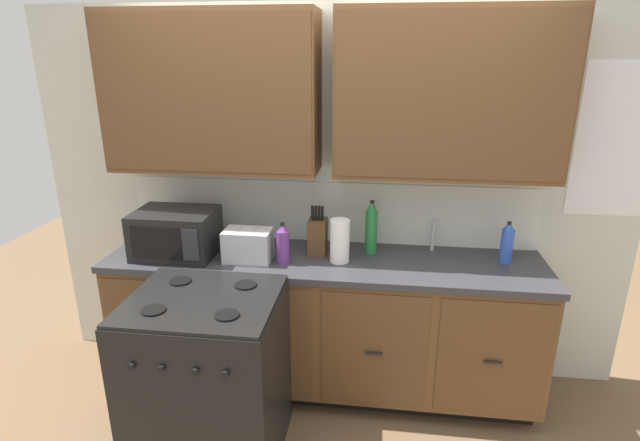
{
  "coord_description": "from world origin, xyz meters",
  "views": [
    {
      "loc": [
        0.34,
        -2.45,
        2.1
      ],
      "look_at": [
        -0.02,
        0.27,
        1.17
      ],
      "focal_mm": 27.73,
      "sensor_mm": 36.0,
      "label": 1
    }
  ],
  "objects_px": {
    "stove_range": "(209,377)",
    "bottle_blue": "(507,243)",
    "paper_towel_roll": "(340,241)",
    "knife_block": "(318,236)",
    "toaster": "(248,245)",
    "microwave": "(176,233)",
    "bottle_violet": "(283,243)",
    "bottle_green": "(371,228)"
  },
  "relations": [
    {
      "from": "stove_range",
      "to": "microwave",
      "type": "relative_size",
      "value": 1.98
    },
    {
      "from": "microwave",
      "to": "stove_range",
      "type": "bearing_deg",
      "value": -57.26
    },
    {
      "from": "toaster",
      "to": "bottle_blue",
      "type": "distance_m",
      "value": 1.53
    },
    {
      "from": "bottle_blue",
      "to": "bottle_green",
      "type": "height_order",
      "value": "bottle_green"
    },
    {
      "from": "microwave",
      "to": "paper_towel_roll",
      "type": "xyz_separation_m",
      "value": [
        1.0,
        0.03,
        -0.01
      ]
    },
    {
      "from": "paper_towel_roll",
      "to": "bottle_violet",
      "type": "bearing_deg",
      "value": -169.29
    },
    {
      "from": "stove_range",
      "to": "paper_towel_roll",
      "type": "xyz_separation_m",
      "value": [
        0.64,
        0.6,
        0.58
      ]
    },
    {
      "from": "toaster",
      "to": "microwave",
      "type": "bearing_deg",
      "value": 176.38
    },
    {
      "from": "paper_towel_roll",
      "to": "knife_block",
      "type": "bearing_deg",
      "value": 144.41
    },
    {
      "from": "stove_range",
      "to": "bottle_violet",
      "type": "bearing_deg",
      "value": 60.19
    },
    {
      "from": "stove_range",
      "to": "knife_block",
      "type": "bearing_deg",
      "value": 55.06
    },
    {
      "from": "toaster",
      "to": "bottle_green",
      "type": "bearing_deg",
      "value": 16.34
    },
    {
      "from": "bottle_blue",
      "to": "bottle_green",
      "type": "distance_m",
      "value": 0.8
    },
    {
      "from": "toaster",
      "to": "bottle_violet",
      "type": "height_order",
      "value": "bottle_violet"
    },
    {
      "from": "paper_towel_roll",
      "to": "bottle_green",
      "type": "height_order",
      "value": "bottle_green"
    },
    {
      "from": "stove_range",
      "to": "knife_block",
      "type": "relative_size",
      "value": 3.06
    },
    {
      "from": "toaster",
      "to": "knife_block",
      "type": "bearing_deg",
      "value": 21.87
    },
    {
      "from": "stove_range",
      "to": "bottle_blue",
      "type": "height_order",
      "value": "bottle_blue"
    },
    {
      "from": "bottle_green",
      "to": "toaster",
      "type": "bearing_deg",
      "value": -163.66
    },
    {
      "from": "bottle_blue",
      "to": "bottle_green",
      "type": "relative_size",
      "value": 0.75
    },
    {
      "from": "knife_block",
      "to": "bottle_violet",
      "type": "xyz_separation_m",
      "value": [
        -0.18,
        -0.17,
        0.01
      ]
    },
    {
      "from": "stove_range",
      "to": "knife_block",
      "type": "distance_m",
      "value": 1.02
    },
    {
      "from": "knife_block",
      "to": "paper_towel_roll",
      "type": "relative_size",
      "value": 1.19
    },
    {
      "from": "toaster",
      "to": "bottle_blue",
      "type": "bearing_deg",
      "value": 6.31
    },
    {
      "from": "microwave",
      "to": "toaster",
      "type": "relative_size",
      "value": 1.71
    },
    {
      "from": "toaster",
      "to": "knife_block",
      "type": "distance_m",
      "value": 0.43
    },
    {
      "from": "stove_range",
      "to": "toaster",
      "type": "relative_size",
      "value": 3.39
    },
    {
      "from": "toaster",
      "to": "bottle_violet",
      "type": "xyz_separation_m",
      "value": [
        0.21,
        -0.01,
        0.03
      ]
    },
    {
      "from": "bottle_violet",
      "to": "bottle_green",
      "type": "xyz_separation_m",
      "value": [
        0.51,
        0.22,
        0.04
      ]
    },
    {
      "from": "toaster",
      "to": "bottle_violet",
      "type": "bearing_deg",
      "value": -2.1
    },
    {
      "from": "toaster",
      "to": "bottle_green",
      "type": "xyz_separation_m",
      "value": [
        0.72,
        0.21,
        0.07
      ]
    },
    {
      "from": "toaster",
      "to": "paper_towel_roll",
      "type": "xyz_separation_m",
      "value": [
        0.54,
        0.05,
        0.03
      ]
    },
    {
      "from": "bottle_green",
      "to": "paper_towel_roll",
      "type": "bearing_deg",
      "value": -138.74
    },
    {
      "from": "toaster",
      "to": "paper_towel_roll",
      "type": "distance_m",
      "value": 0.55
    },
    {
      "from": "stove_range",
      "to": "bottle_green",
      "type": "distance_m",
      "value": 1.27
    },
    {
      "from": "paper_towel_roll",
      "to": "bottle_violet",
      "type": "xyz_separation_m",
      "value": [
        -0.33,
        -0.06,
        -0.01
      ]
    },
    {
      "from": "paper_towel_roll",
      "to": "bottle_blue",
      "type": "distance_m",
      "value": 0.98
    },
    {
      "from": "stove_range",
      "to": "bottle_violet",
      "type": "xyz_separation_m",
      "value": [
        0.31,
        0.53,
        0.57
      ]
    },
    {
      "from": "microwave",
      "to": "toaster",
      "type": "height_order",
      "value": "microwave"
    },
    {
      "from": "microwave",
      "to": "bottle_blue",
      "type": "distance_m",
      "value": 1.99
    },
    {
      "from": "microwave",
      "to": "paper_towel_roll",
      "type": "distance_m",
      "value": 1.0
    },
    {
      "from": "toaster",
      "to": "bottle_blue",
      "type": "xyz_separation_m",
      "value": [
        1.52,
        0.17,
        0.03
      ]
    }
  ]
}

